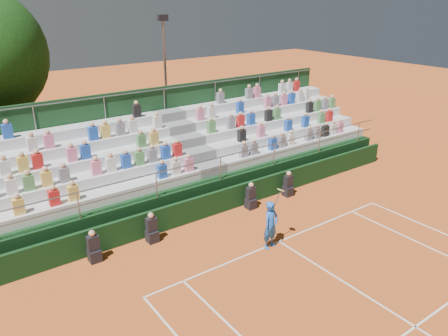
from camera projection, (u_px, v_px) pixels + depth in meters
ground at (279, 242)px, 16.09m from camera, size 90.00×90.00×0.00m
courtside_wall at (228, 199)px, 18.32m from camera, size 20.00×0.15×1.00m
line_officials at (205, 213)px, 17.19m from camera, size 9.39×0.40×1.19m
grandstand at (188, 164)px, 20.56m from camera, size 20.00×5.20×4.40m
tennis_player at (271, 225)px, 15.42m from camera, size 0.89×0.54×2.22m
floodlight_mast at (165, 70)px, 25.69m from camera, size 0.60×0.25×7.46m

